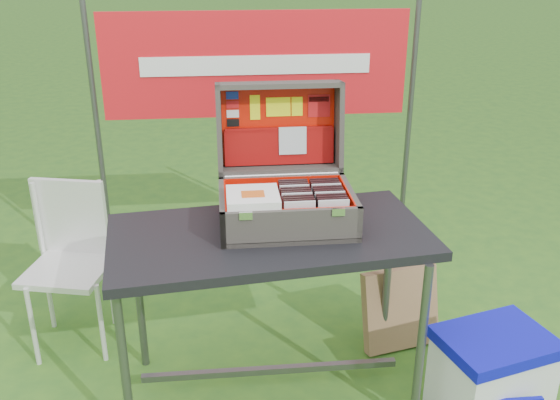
{
  "coord_description": "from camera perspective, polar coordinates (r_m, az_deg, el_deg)",
  "views": [
    {
      "loc": [
        -0.21,
        -2.18,
        1.91
      ],
      "look_at": [
        0.03,
        0.1,
        0.95
      ],
      "focal_mm": 40.0,
      "sensor_mm": 36.0,
      "label": 1
    }
  ],
  "objects": [
    {
      "name": "cd_right_8",
      "position": [
        2.6,
        4.22,
        0.05
      ],
      "size": [
        0.12,
        0.01,
        0.14
      ],
      "primitive_type": "cube",
      "color": "silver",
      "rests_on": "suitcase_liner_floor"
    },
    {
      "name": "suitcase_base_bottom",
      "position": [
        2.59,
        0.6,
        -2.06
      ],
      "size": [
        0.55,
        0.39,
        0.02
      ],
      "primitive_type": "cube",
      "color": "#49443E",
      "rests_on": "table_top"
    },
    {
      "name": "lid_sticker_cc_a",
      "position": [
        2.76,
        -4.39,
        9.51
      ],
      "size": [
        0.05,
        0.01,
        0.03
      ],
      "primitive_type": "cube",
      "rotation": [
        -1.69,
        0.0,
        0.0
      ],
      "color": "#1933B2",
      "rests_on": "suitcase_lid_liner"
    },
    {
      "name": "suitcase_liner_wall_back",
      "position": [
        2.72,
        0.21,
        0.87
      ],
      "size": [
        0.51,
        0.01,
        0.13
      ],
      "primitive_type": "cube",
      "color": "red",
      "rests_on": "suitcase_base_bottom"
    },
    {
      "name": "cooler_body",
      "position": [
        2.91,
        18.66,
        -15.35
      ],
      "size": [
        0.5,
        0.42,
        0.34
      ],
      "primitive_type": "cube",
      "rotation": [
        0.0,
        0.0,
        0.26
      ],
      "color": "white",
      "rests_on": "ground"
    },
    {
      "name": "lid_sticker_band_bar",
      "position": [
        2.8,
        3.59,
        9.19
      ],
      "size": [
        0.09,
        0.01,
        0.02
      ],
      "primitive_type": "cube",
      "rotation": [
        -1.69,
        0.0,
        0.0
      ],
      "color": "black",
      "rests_on": "suitcase_lid_liner"
    },
    {
      "name": "cd_left_5",
      "position": [
        2.52,
        1.49,
        -0.64
      ],
      "size": [
        0.12,
        0.01,
        0.14
      ],
      "primitive_type": "cube",
      "color": "black",
      "rests_on": "suitcase_liner_floor"
    },
    {
      "name": "cd_right_6",
      "position": [
        2.56,
        4.38,
        -0.33
      ],
      "size": [
        0.12,
        0.01,
        0.14
      ],
      "primitive_type": "cube",
      "color": "black",
      "rests_on": "suitcase_liner_floor"
    },
    {
      "name": "cd_left_1",
      "position": [
        2.45,
        1.74,
        -1.45
      ],
      "size": [
        0.12,
        0.01,
        0.14
      ],
      "primitive_type": "cube",
      "color": "black",
      "rests_on": "suitcase_liner_floor"
    },
    {
      "name": "chair",
      "position": [
        3.22,
        -18.76,
        -6.24
      ],
      "size": [
        0.46,
        0.49,
        0.82
      ],
      "primitive_type": null,
      "rotation": [
        0.0,
        0.0,
        -0.24
      ],
      "color": "silver",
      "rests_on": "ground"
    },
    {
      "name": "suitcase_liner_wall_front",
      "position": [
        2.41,
        1.06,
        -2.19
      ],
      "size": [
        0.51,
        0.01,
        0.13
      ],
      "primitive_type": "cube",
      "color": "red",
      "rests_on": "suitcase_base_bottom"
    },
    {
      "name": "banner_post_right",
      "position": [
        3.6,
        11.57,
        5.25
      ],
      "size": [
        0.03,
        0.03,
        1.7
      ],
      "primitive_type": "cylinder",
      "color": "#59595B",
      "rests_on": "ground"
    },
    {
      "name": "table_leg_br",
      "position": [
        3.06,
        9.76,
        -7.44
      ],
      "size": [
        0.04,
        0.04,
        0.77
      ],
      "primitive_type": "cylinder",
      "color": "#59595B",
      "rests_on": "ground"
    },
    {
      "name": "suitcase_latch_left",
      "position": [
        2.35,
        -3.15,
        -1.45
      ],
      "size": [
        0.05,
        0.01,
        0.03
      ],
      "primitive_type": "cube",
      "color": "silver",
      "rests_on": "suitcase_base_wall_front"
    },
    {
      "name": "cd_left_11",
      "position": [
        2.64,
        1.14,
        0.48
      ],
      "size": [
        0.12,
        0.01,
        0.14
      ],
      "primitive_type": "cube",
      "color": "black",
      "rests_on": "suitcase_liner_floor"
    },
    {
      "name": "cd_right_10",
      "position": [
        2.64,
        4.06,
        0.41
      ],
      "size": [
        0.12,
        0.01,
        0.14
      ],
      "primitive_type": "cube",
      "color": "black",
      "rests_on": "suitcase_liner_floor"
    },
    {
      "name": "suitcase_lid_rim_near",
      "position": [
        2.79,
        -0.0,
        2.87
      ],
      "size": [
        0.55,
        0.15,
        0.04
      ],
      "primitive_type": "cube",
      "rotation": [
        -1.69,
        0.0,
        0.0
      ],
      "color": "#49443E",
      "rests_on": "suitcase_lid_back"
    },
    {
      "name": "cd_right_1",
      "position": [
        2.47,
        4.81,
        -1.31
      ],
      "size": [
        0.12,
        0.01,
        0.14
      ],
      "primitive_type": "cube",
      "color": "black",
      "rests_on": "suitcase_liner_floor"
    },
    {
      "name": "cd_right_3",
      "position": [
        2.5,
        4.63,
        -0.91
      ],
      "size": [
        0.12,
        0.01,
        0.14
      ],
      "primitive_type": "cube",
      "color": "black",
      "rests_on": "suitcase_liner_floor"
    },
    {
      "name": "lid_sticker_cc_b",
      "position": [
        2.77,
        -4.36,
        8.69
      ],
      "size": [
        0.05,
        0.01,
        0.03
      ],
      "primitive_type": "cube",
      "rotation": [
        -1.69,
        0.0,
        0.0
      ],
      "color": "red",
      "rests_on": "suitcase_lid_liner"
    },
    {
      "name": "songbook_1",
      "position": [
        2.46,
        -2.5,
        0.13
      ],
      "size": [
        0.21,
        0.21,
        0.0
      ],
      "primitive_type": "cube",
      "color": "white",
      "rests_on": "suitcase_base_wall_front"
    },
    {
      "name": "cd_right_5",
      "position": [
        2.54,
        4.46,
        -0.52
      ],
      "size": [
        0.12,
        0.01,
        0.14
      ],
      "primitive_type": "cube",
      "color": "black",
      "rests_on": "suitcase_liner_floor"
    },
    {
      "name": "chair_leg_bl",
      "position": [
        3.49,
        -20.38,
        -7.9
      ],
      "size": [
        0.02,
        0.02,
        0.42
      ],
      "primitive_type": "cylinder",
      "color": "silver",
      "rests_on": "ground"
    },
    {
      "name": "suitcase_latch_right",
      "position": [
        2.39,
        5.36,
        -1.09
      ],
      "size": [
        0.05,
        0.01,
        0.03
      ],
      "primitive_type": "cube",
      "color": "silver",
      "rests_on": "suitcase_base_wall_front"
    },
    {
      "name": "cardboard_box",
      "position": [
        3.21,
        10.94,
        -9.69
      ],
      "size": [
        0.42,
        0.24,
        0.41
      ],
      "primitive_type": "cube",
      "rotation": [
        -0.24,
        0.0,
        0.23
      ],
      "color": "#A47850",
      "rests_on": "ground"
    },
    {
      "name": "lid_card_neon_tall",
      "position": [
        2.77,
        -2.3,
        8.45
      ],
      "size": [
        0.04,
        0.02,
        0.11
      ],
      "primitive_type": "cube",
      "rotation": [
        -1.69,
        0.0,
        0.0
      ],
      "color": "yellow",
      "rests_on": "suitcase_lid_liner"
    },
    {
      "name": "songbook_2",
      "position": [
        2.46,
        -2.5,
        0.24
      ],
      "size": [
        0.21,
        0.21,
        0.0
      ],
      "primitive_type": "cube",
      "color": "white",
      "rests_on": "suitcase_base_wall_front"
    },
    {
      "name": "suitcase_lid_pocket",
      "position": [
        2.8,
        -0.09,
        4.89
      ],
      "size": [
        0.49,
        0.05,
        0.16
      ],
      "primitive_type": "cube",
      "rotation": [
        -1.69,
        0.0,
        0.0
      ],
      "color": "maroon",
      "rests_on": "suitcase_lid_liner"
    },
    {
      "name": "cd_right_0",
      "position": [
        2.45,
        4.9,
        -1.52
      ],
      "size": [
        0.12,
        0.01,
        0.14
      ],
      "primitive_type": "cube",
      "color": "silver",
      "rests_on": "suitcase_liner_floor"
    },
    {
      "name": "lid_sticker_band",
      "position": [
        2.81,
        3.59,
        8.59
      ],
      "size": [
        0.1,
        0.01,
        0.1
      ],
      "primitive_type": "cube",
      "rotation": [
        -1.69,
        0.0,
        0.0
      ],
      "color": "red",
      "rests_on": "suitcase_lid_liner"
    },
    {
      "name": "banner_text",
      "position": [
        3.32,
        -2.18,
        12.22
      ],
      "size": [
        1.2,
        0.0,
        0.1
      ],
      "primitive_type": "cube",
      "color": "white",
      "rests_on": "banner"
    },
    {
      "name": "cd_left_6",
      "position": [
        2.54,
        1.43,
        -0.45
      ],
      "size": [
        0.12,
        0.01,
        0.14
      ],
      "primitive_type": "cube",
      "color": "black",
      "rests_on": "suitcase_liner_floor"
    },
    {
      "name": "table_leg_bl",
      "position": [
        2.99,
        -12.76,
        -8.51
      ],
      "size": [
        0.04,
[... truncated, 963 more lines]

